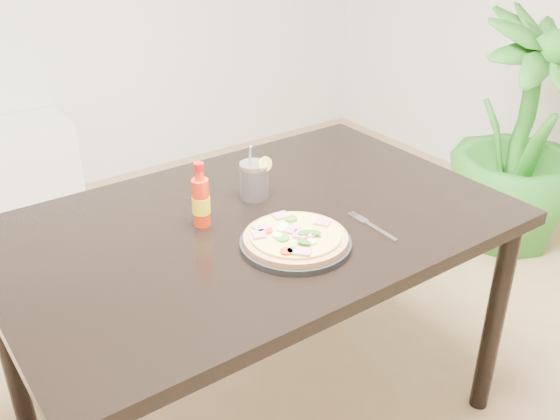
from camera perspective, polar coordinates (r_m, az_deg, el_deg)
dining_table at (r=1.77m, az=-2.27°, el=-3.20°), size 1.40×0.90×0.75m
plate at (r=1.60m, az=1.43°, el=-3.06°), size 0.29×0.29×0.02m
pizza at (r=1.59m, az=1.39°, el=-2.47°), size 0.27×0.27×0.03m
hot_sauce_bottle at (r=1.68m, az=-7.23°, el=0.83°), size 0.06×0.06×0.18m
cola_cup at (r=1.83m, az=-2.38°, el=2.66°), size 0.09×0.08×0.17m
fork at (r=1.71m, az=8.30°, el=-1.39°), size 0.03×0.19×0.00m
houseplant at (r=3.09m, az=21.23°, el=6.45°), size 0.69×0.69×1.10m
plant_pot at (r=3.27m, az=19.93°, el=-0.74°), size 0.28×0.28×0.22m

